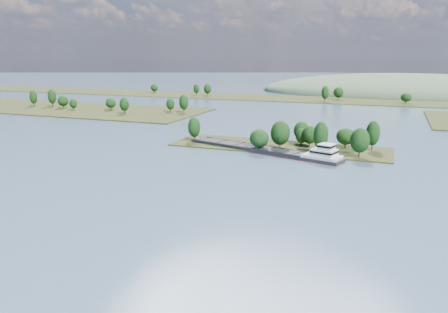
% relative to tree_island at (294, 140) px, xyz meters
% --- Properties ---
extents(ground, '(1800.00, 1800.00, 0.00)m').
position_rel_tree_island_xyz_m(ground, '(-7.14, -58.53, -4.20)').
color(ground, '#3B4E66').
rests_on(ground, ground).
extents(tree_island, '(100.00, 32.17, 15.32)m').
position_rel_tree_island_xyz_m(tree_island, '(0.00, 0.00, 0.00)').
color(tree_island, '#272E14').
rests_on(tree_island, ground).
extents(left_bank, '(300.00, 80.00, 15.93)m').
position_rel_tree_island_xyz_m(left_bank, '(-235.81, 81.57, -3.24)').
color(left_bank, '#272E14').
rests_on(left_bank, ground).
extents(back_shoreline, '(900.00, 60.00, 15.21)m').
position_rel_tree_island_xyz_m(back_shoreline, '(3.18, 221.25, -3.50)').
color(back_shoreline, '#272E14').
rests_on(back_shoreline, ground).
extents(hill_west, '(320.00, 160.00, 44.00)m').
position_rel_tree_island_xyz_m(hill_west, '(52.86, 321.47, -4.20)').
color(hill_west, '#3F563B').
rests_on(hill_west, ground).
extents(cargo_barge, '(74.39, 29.85, 10.14)m').
position_rel_tree_island_xyz_m(cargo_barge, '(-7.13, -11.84, -2.92)').
color(cargo_barge, black).
rests_on(cargo_barge, ground).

